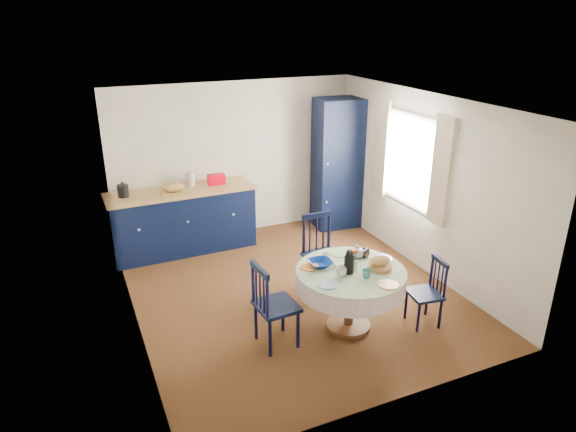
# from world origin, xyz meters

# --- Properties ---
(floor) EXTENTS (4.50, 4.50, 0.00)m
(floor) POSITION_xyz_m (0.00, 0.00, 0.00)
(floor) COLOR black
(floor) RESTS_ON ground
(ceiling) EXTENTS (4.50, 4.50, 0.00)m
(ceiling) POSITION_xyz_m (0.00, 0.00, 2.50)
(ceiling) COLOR white
(ceiling) RESTS_ON wall_back
(wall_back) EXTENTS (4.00, 0.02, 2.50)m
(wall_back) POSITION_xyz_m (0.00, 2.25, 1.25)
(wall_back) COLOR white
(wall_back) RESTS_ON floor
(wall_left) EXTENTS (0.02, 4.50, 2.50)m
(wall_left) POSITION_xyz_m (-2.00, 0.00, 1.25)
(wall_left) COLOR white
(wall_left) RESTS_ON floor
(wall_right) EXTENTS (0.02, 4.50, 2.50)m
(wall_right) POSITION_xyz_m (2.00, 0.00, 1.25)
(wall_right) COLOR white
(wall_right) RESTS_ON floor
(window) EXTENTS (0.10, 1.74, 1.45)m
(window) POSITION_xyz_m (1.95, 0.30, 1.52)
(window) COLOR white
(window) RESTS_ON wall_right
(kitchen_counter) EXTENTS (2.22, 0.72, 1.23)m
(kitchen_counter) POSITION_xyz_m (-1.00, 1.90, 0.51)
(kitchen_counter) COLOR black
(kitchen_counter) RESTS_ON floor
(pantry_cabinet) EXTENTS (0.81, 0.62, 2.19)m
(pantry_cabinet) POSITION_xyz_m (1.66, 1.85, 1.09)
(pantry_cabinet) COLOR black
(pantry_cabinet) RESTS_ON floor
(dining_table) EXTENTS (1.25, 1.25, 1.04)m
(dining_table) POSITION_xyz_m (0.27, -1.00, 0.64)
(dining_table) COLOR #532D17
(dining_table) RESTS_ON floor
(chair_left) EXTENTS (0.46, 0.48, 1.00)m
(chair_left) POSITION_xyz_m (-0.67, -0.95, 0.51)
(chair_left) COLOR black
(chair_left) RESTS_ON floor
(chair_far) EXTENTS (0.49, 0.47, 1.05)m
(chair_far) POSITION_xyz_m (0.38, -0.07, 0.53)
(chair_far) COLOR black
(chair_far) RESTS_ON floor
(chair_right) EXTENTS (0.40, 0.42, 0.83)m
(chair_right) POSITION_xyz_m (1.15, -1.28, 0.42)
(chair_right) COLOR black
(chair_right) RESTS_ON floor
(mug_a) EXTENTS (0.12, 0.12, 0.09)m
(mug_a) POSITION_xyz_m (0.10, -1.06, 0.80)
(mug_a) COLOR silver
(mug_a) RESTS_ON dining_table
(mug_b) EXTENTS (0.10, 0.10, 0.09)m
(mug_b) POSITION_xyz_m (0.33, -1.21, 0.80)
(mug_b) COLOR #296666
(mug_b) RESTS_ON dining_table
(mug_c) EXTENTS (0.12, 0.12, 0.09)m
(mug_c) POSITION_xyz_m (0.59, -0.77, 0.80)
(mug_c) COLOR black
(mug_c) RESTS_ON dining_table
(mug_d) EXTENTS (0.09, 0.09, 0.08)m
(mug_d) POSITION_xyz_m (0.13, -0.64, 0.80)
(mug_d) COLOR silver
(mug_d) RESTS_ON dining_table
(cobalt_bowl) EXTENTS (0.27, 0.27, 0.07)m
(cobalt_bowl) POSITION_xyz_m (-0.01, -0.77, 0.79)
(cobalt_bowl) COLOR navy
(cobalt_bowl) RESTS_ON dining_table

